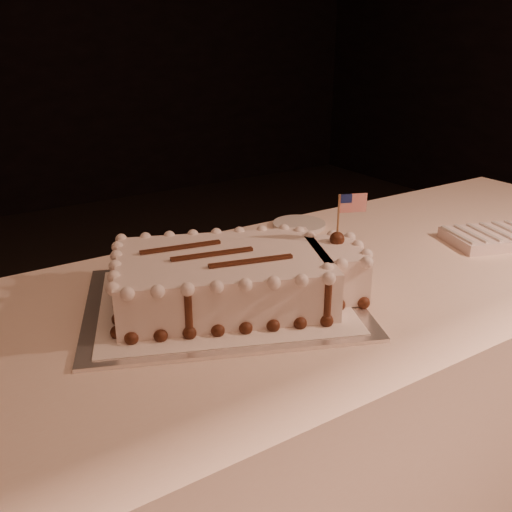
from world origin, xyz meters
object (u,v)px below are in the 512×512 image
banquet_table (285,427)px  side_plate (299,225)px  cake_board (223,302)px  sheet_cake (237,277)px  napkin_stack (489,238)px

banquet_table → side_plate: (0.27, 0.31, 0.38)m
side_plate → cake_board: bearing=-144.2°
sheet_cake → side_plate: size_ratio=3.66×
cake_board → side_plate: size_ratio=3.69×
banquet_table → cake_board: bearing=177.1°
sheet_cake → side_plate: 0.51m
sheet_cake → napkin_stack: (0.74, -0.06, -0.04)m
banquet_table → napkin_stack: bearing=-6.1°
banquet_table → sheet_cake: bearing=-178.6°
cake_board → sheet_cake: (0.03, -0.01, 0.06)m
banquet_table → side_plate: bearing=49.8°
banquet_table → cake_board: cake_board is taller
cake_board → napkin_stack: bearing=17.2°
sheet_cake → side_plate: bearing=38.6°
napkin_stack → side_plate: (-0.34, 0.38, -0.01)m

